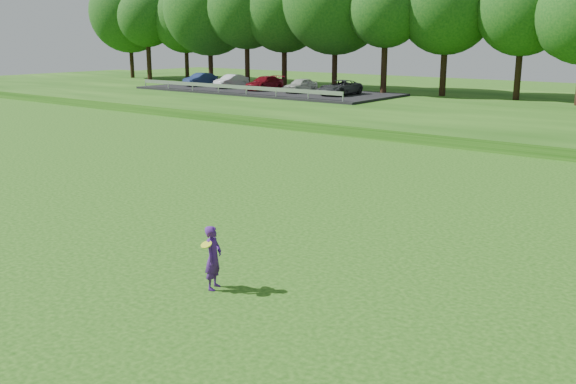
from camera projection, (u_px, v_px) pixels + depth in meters
The scene contains 5 objects.
ground at pixel (166, 244), 17.39m from camera, with size 140.00×140.00×0.00m, color #18470D.
berm at pixel (546, 114), 43.43m from camera, with size 130.00×30.00×0.60m, color #18470D.
walking_path at pixel (462, 146), 32.75m from camera, with size 130.00×1.60×0.04m, color gray.
parking_lot at pixel (267, 87), 56.31m from camera, with size 24.00×9.00×1.38m.
woman at pixel (213, 258), 14.21m from camera, with size 0.52×0.67×1.46m.
Camera 1 is at (12.75, -11.06, 5.53)m, focal length 40.00 mm.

